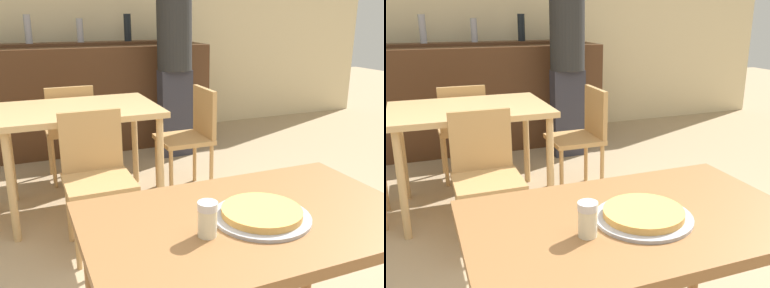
% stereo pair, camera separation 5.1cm
% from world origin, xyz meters
% --- Properties ---
extents(wall_back, '(8.00, 0.05, 2.80)m').
position_xyz_m(wall_back, '(0.00, 3.91, 1.40)').
color(wall_back, beige).
rests_on(wall_back, ground_plane).
extents(dining_table_near, '(1.14, 0.71, 0.75)m').
position_xyz_m(dining_table_near, '(0.00, 0.00, 0.66)').
color(dining_table_near, brown).
rests_on(dining_table_near, ground_plane).
extents(dining_table_far, '(1.10, 0.80, 0.77)m').
position_xyz_m(dining_table_far, '(-0.30, 1.90, 0.69)').
color(dining_table_far, tan).
rests_on(dining_table_far, ground_plane).
extents(bar_counter, '(2.60, 0.56, 1.09)m').
position_xyz_m(bar_counter, '(0.00, 3.41, 0.54)').
color(bar_counter, '#4C2D19').
rests_on(bar_counter, ground_plane).
extents(bar_back_shelf, '(2.39, 0.24, 0.34)m').
position_xyz_m(bar_back_shelf, '(-0.04, 3.55, 1.15)').
color(bar_back_shelf, '#4C2D19').
rests_on(bar_back_shelf, bar_counter).
extents(chair_far_side_front, '(0.40, 0.40, 0.85)m').
position_xyz_m(chair_far_side_front, '(-0.30, 1.32, 0.50)').
color(chair_far_side_front, tan).
rests_on(chair_far_side_front, ground_plane).
extents(chair_far_side_back, '(0.40, 0.40, 0.85)m').
position_xyz_m(chair_far_side_back, '(-0.30, 2.47, 0.50)').
color(chair_far_side_back, tan).
rests_on(chair_far_side_back, ground_plane).
extents(chair_far_side_right, '(0.40, 0.40, 0.85)m').
position_xyz_m(chair_far_side_right, '(0.58, 1.90, 0.50)').
color(chair_far_side_right, tan).
rests_on(chair_far_side_right, ground_plane).
extents(pizza_tray, '(0.33, 0.33, 0.04)m').
position_xyz_m(pizza_tray, '(0.02, -0.03, 0.76)').
color(pizza_tray, '#A3A3A8').
rests_on(pizza_tray, dining_table_near).
extents(cheese_shaker, '(0.06, 0.06, 0.11)m').
position_xyz_m(cheese_shaker, '(-0.20, -0.07, 0.80)').
color(cheese_shaker, beige).
rests_on(cheese_shaker, dining_table_near).
extents(person_standing, '(0.34, 0.34, 1.82)m').
position_xyz_m(person_standing, '(0.78, 2.83, 1.00)').
color(person_standing, '#2D2D38').
rests_on(person_standing, ground_plane).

